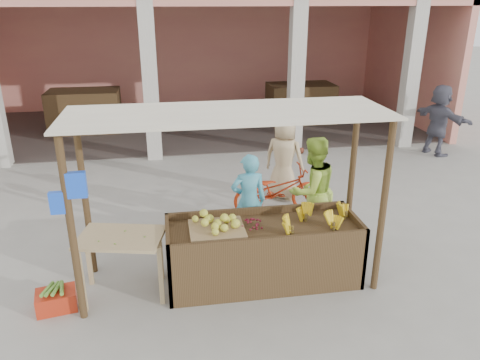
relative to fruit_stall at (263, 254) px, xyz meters
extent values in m
plane|color=gray|center=(-0.50, 0.00, -0.40)|extent=(60.00, 60.00, 0.00)
cube|color=tan|center=(-0.50, 11.40, 1.60)|extent=(14.00, 0.20, 4.00)
cube|color=tan|center=(6.40, 8.50, 1.60)|extent=(0.20, 6.00, 4.00)
cube|color=beige|center=(-1.50, 5.65, 1.60)|extent=(0.35, 0.35, 4.00)
cube|color=beige|center=(2.00, 5.65, 1.60)|extent=(0.35, 0.35, 4.00)
cube|color=beige|center=(5.00, 5.65, 1.60)|extent=(0.35, 0.35, 4.00)
cube|color=#49331D|center=(-3.50, 8.50, 0.20)|extent=(2.00, 1.20, 1.20)
cube|color=#49331D|center=(3.00, 8.50, 0.20)|extent=(2.00, 1.20, 1.20)
cube|color=#49331D|center=(0.00, 0.00, 0.00)|extent=(2.60, 0.95, 0.80)
cylinder|color=#49331D|center=(-2.35, -0.45, 0.78)|extent=(0.09, 0.09, 2.35)
cylinder|color=#49331D|center=(1.45, -0.45, 0.78)|extent=(0.09, 0.09, 2.35)
cylinder|color=#49331D|center=(-2.35, 0.60, 0.78)|extent=(0.09, 0.09, 2.35)
cylinder|color=#49331D|center=(1.45, 0.60, 0.78)|extent=(0.09, 0.09, 2.35)
cube|color=beige|center=(-0.45, 0.08, 1.97)|extent=(4.00, 1.35, 0.03)
cube|color=blue|center=(-2.23, -0.45, 1.35)|extent=(0.22, 0.08, 0.30)
cube|color=blue|center=(-2.45, -0.45, 1.15)|extent=(0.18, 0.07, 0.26)
cube|color=#94764C|center=(-0.63, -0.01, 0.43)|extent=(0.72, 0.63, 0.06)
ellipsoid|color=gold|center=(-0.63, -0.01, 0.53)|extent=(0.62, 0.54, 0.13)
ellipsoid|color=maroon|center=(-0.16, 0.05, 0.47)|extent=(0.46, 0.37, 0.15)
cube|color=tan|center=(-1.87, -0.03, 0.44)|extent=(1.19, 0.92, 0.04)
cube|color=tan|center=(-2.34, -0.33, 0.01)|extent=(0.06, 0.06, 0.82)
cube|color=tan|center=(-1.39, -0.33, 0.01)|extent=(0.06, 0.06, 0.82)
cube|color=tan|center=(-2.34, 0.27, 0.01)|extent=(0.06, 0.06, 0.82)
cube|color=tan|center=(-1.39, 0.27, 0.01)|extent=(0.06, 0.06, 0.82)
cube|color=#AE2912|center=(-2.70, -0.23, -0.28)|extent=(0.53, 0.43, 0.25)
ellipsoid|color=maroon|center=(2.36, 5.22, -0.09)|extent=(0.46, 0.46, 0.63)
ellipsoid|color=maroon|center=(2.72, 5.27, -0.09)|extent=(0.46, 0.46, 0.63)
ellipsoid|color=maroon|center=(2.54, 5.53, -0.09)|extent=(0.46, 0.46, 0.63)
ellipsoid|color=maroon|center=(2.15, 5.38, -0.09)|extent=(0.46, 0.46, 0.63)
imported|color=#4BADCA|center=(-0.02, 0.99, 0.41)|extent=(0.62, 0.46, 1.62)
imported|color=#AED544|center=(0.99, 1.01, 0.51)|extent=(1.00, 0.80, 1.82)
imported|color=#A82B0F|center=(0.73, 2.12, 0.05)|extent=(0.67, 1.74, 0.90)
imported|color=tan|center=(0.99, 2.75, 0.51)|extent=(1.04, 0.97, 1.82)
imported|color=#525160|center=(5.44, 4.82, 0.52)|extent=(1.18, 1.83, 1.84)
camera|label=1|loc=(-1.22, -5.47, 3.28)|focal=35.00mm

